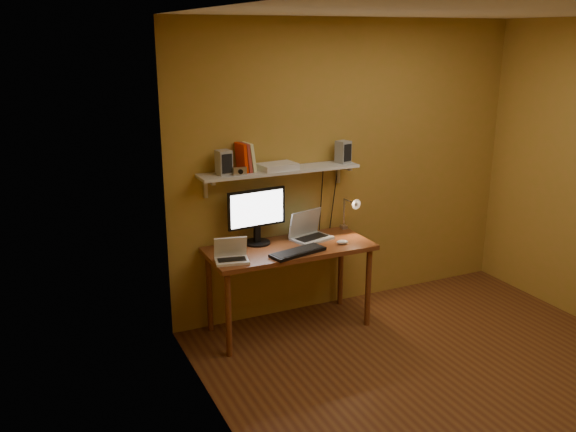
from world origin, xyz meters
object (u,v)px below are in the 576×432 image
desk (290,256)px  wall_shelf (280,171)px  mouse (342,242)px  desk_lamp (351,210)px  keyboard (298,252)px  speaker_right (343,152)px  monitor (257,214)px  netbook (231,254)px  router (277,166)px  laptop (309,231)px  speaker_left (224,162)px  shelf_camera (240,171)px

desk → wall_shelf: 0.72m
mouse → desk_lamp: (0.23, 0.26, 0.19)m
keyboard → speaker_right: speaker_right is taller
monitor → netbook: monitor is taller
netbook → keyboard: 0.55m
router → laptop: bearing=-14.5°
speaker_left → router: speaker_left is taller
shelf_camera → mouse: bearing=-17.2°
monitor → router: bearing=-3.8°
speaker_left → shelf_camera: speaker_left is taller
keyboard → router: bearing=78.5°
wall_shelf → netbook: size_ratio=4.84×
keyboard → speaker_right: size_ratio=2.49×
laptop → router: router is taller
wall_shelf → speaker_right: speaker_right is taller
netbook → shelf_camera: 0.67m
laptop → desk_lamp: 0.45m
desk_lamp → netbook: bearing=-168.9°
keyboard → mouse: mouse is taller
speaker_right → shelf_camera: bearing=169.2°
monitor → speaker_right: size_ratio=2.72×
speaker_left → speaker_right: speaker_left is taller
monitor → shelf_camera: (-0.17, -0.07, 0.39)m
mouse → shelf_camera: bearing=-177.7°
desk → netbook: size_ratio=4.84×
desk → router: 0.76m
desk → router: (-0.03, 0.19, 0.74)m
laptop → netbook: (-0.80, -0.23, -0.01)m
netbook → speaker_left: speaker_left is taller
keyboard → shelf_camera: bearing=127.4°
router → wall_shelf: bearing=16.3°
desk → keyboard: size_ratio=2.92×
mouse → desk_lamp: 0.40m
speaker_right → shelf_camera: (-0.99, -0.08, -0.06)m
desk_lamp → speaker_right: size_ratio=1.95×
desk_lamp → speaker_right: 0.52m
mouse → router: (-0.46, 0.32, 0.63)m
desk → netbook: bearing=-168.6°
netbook → desk_lamp: bearing=22.8°
mouse → speaker_right: bearing=81.3°
speaker_left → speaker_right: size_ratio=1.03×
netbook → speaker_right: speaker_right is taller
laptop → netbook: laptop is taller
mouse → router: 0.84m
speaker_left → keyboard: bearing=-46.1°
speaker_left → router: size_ratio=0.64×
keyboard → desk: bearing=72.5°
laptop → speaker_left: 0.99m
monitor → desk_lamp: 0.88m
wall_shelf → desk_lamp: (0.66, -0.07, -0.40)m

